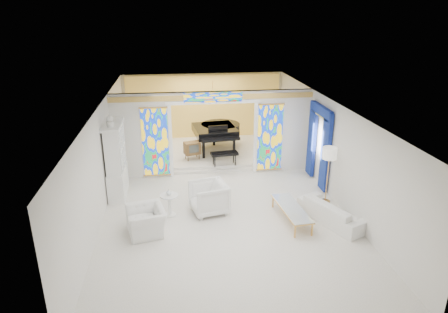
{
  "coord_description": "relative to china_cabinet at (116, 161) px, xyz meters",
  "views": [
    {
      "loc": [
        -1.38,
        -11.39,
        5.66
      ],
      "look_at": [
        0.15,
        0.2,
        1.3
      ],
      "focal_mm": 32.0,
      "sensor_mm": 36.0,
      "label": 1
    }
  ],
  "objects": [
    {
      "name": "wall_front",
      "position": [
        3.22,
        -6.6,
        0.33
      ],
      "size": [
        7.0,
        0.02,
        3.0
      ],
      "primitive_type": "cube",
      "color": "silver",
      "rests_on": "floor"
    },
    {
      "name": "tv_console",
      "position": [
        2.51,
        2.46,
        -0.55
      ],
      "size": [
        0.68,
        0.55,
        0.68
      ],
      "rotation": [
        0.0,
        0.0,
        0.29
      ],
      "color": "brown",
      "rests_on": "alcove_platform"
    },
    {
      "name": "china_cabinet",
      "position": [
        0.0,
        0.0,
        0.0
      ],
      "size": [
        0.56,
        1.46,
        2.72
      ],
      "color": "white",
      "rests_on": "floor"
    },
    {
      "name": "floor_lamp",
      "position": [
        6.42,
        -1.35,
        0.35
      ],
      "size": [
        0.51,
        0.51,
        1.78
      ],
      "rotation": [
        0.0,
        0.0,
        0.19
      ],
      "color": "gold",
      "rests_on": "floor"
    },
    {
      "name": "armchair_right",
      "position": [
        2.76,
        -1.54,
        -0.71
      ],
      "size": [
        1.2,
        1.18,
        0.92
      ],
      "primitive_type": "imported",
      "rotation": [
        0.0,
        0.0,
        -1.35
      ],
      "color": "white",
      "rests_on": "floor"
    },
    {
      "name": "stained_glass_left",
      "position": [
        1.19,
        1.29,
        0.13
      ],
      "size": [
        0.9,
        0.04,
        2.4
      ],
      "primitive_type": "cube",
      "color": "gold",
      "rests_on": "partition_wall"
    },
    {
      "name": "grand_piano",
      "position": [
        3.61,
        3.46,
        -0.16
      ],
      "size": [
        2.06,
        3.2,
        1.23
      ],
      "rotation": [
        0.0,
        0.0,
        0.11
      ],
      "color": "black",
      "rests_on": "alcove_platform"
    },
    {
      "name": "ceiling",
      "position": [
        3.22,
        -0.6,
        1.83
      ],
      "size": [
        7.0,
        12.0,
        0.02
      ],
      "primitive_type": "cube",
      "color": "white",
      "rests_on": "wall_back"
    },
    {
      "name": "floor",
      "position": [
        3.22,
        -0.6,
        -1.17
      ],
      "size": [
        12.0,
        12.0,
        0.0
      ],
      "primitive_type": "plane",
      "color": "white",
      "rests_on": "ground"
    },
    {
      "name": "blue_drapes",
      "position": [
        6.62,
        0.1,
        0.41
      ],
      "size": [
        0.14,
        1.85,
        2.65
      ],
      "color": "navy",
      "rests_on": "wall_right"
    },
    {
      "name": "wall_back",
      "position": [
        3.22,
        5.4,
        0.33
      ],
      "size": [
        7.0,
        0.02,
        3.0
      ],
      "primitive_type": "cube",
      "color": "silver",
      "rests_on": "floor"
    },
    {
      "name": "gold_curtain_back",
      "position": [
        3.22,
        5.28,
        0.33
      ],
      "size": [
        6.7,
        0.1,
        2.9
      ],
      "primitive_type": "cube",
      "color": "#E8C150",
      "rests_on": "wall_back"
    },
    {
      "name": "stained_glass_right",
      "position": [
        5.25,
        1.29,
        0.13
      ],
      "size": [
        0.9,
        0.04,
        2.4
      ],
      "primitive_type": "cube",
      "color": "gold",
      "rests_on": "partition_wall"
    },
    {
      "name": "alcove_platform",
      "position": [
        3.22,
        3.5,
        -1.08
      ],
      "size": [
        6.8,
        3.8,
        0.18
      ],
      "primitive_type": "cube",
      "color": "white",
      "rests_on": "floor"
    },
    {
      "name": "sofa",
      "position": [
        6.17,
        -2.54,
        -0.86
      ],
      "size": [
        1.61,
        2.25,
        0.61
      ],
      "primitive_type": "imported",
      "rotation": [
        0.0,
        0.0,
        2.0
      ],
      "color": "white",
      "rests_on": "floor"
    },
    {
      "name": "coffee_table",
      "position": [
        5.02,
        -2.36,
        -0.79
      ],
      "size": [
        0.74,
        1.91,
        0.42
      ],
      "rotation": [
        0.0,
        0.0,
        0.09
      ],
      "color": "white",
      "rests_on": "floor"
    },
    {
      "name": "armchair_left",
      "position": [
        1.01,
        -2.46,
        -0.82
      ],
      "size": [
        1.17,
        1.27,
        0.7
      ],
      "primitive_type": "imported",
      "rotation": [
        0.0,
        0.0,
        -1.34
      ],
      "color": "white",
      "rests_on": "floor"
    },
    {
      "name": "side_table",
      "position": [
        1.62,
        -1.6,
        -0.74
      ],
      "size": [
        0.59,
        0.59,
        0.65
      ],
      "rotation": [
        0.0,
        0.0,
        -0.14
      ],
      "color": "white",
      "rests_on": "floor"
    },
    {
      "name": "partition_wall",
      "position": [
        3.22,
        1.4,
        0.48
      ],
      "size": [
        7.0,
        0.22,
        3.0
      ],
      "color": "silver",
      "rests_on": "floor"
    },
    {
      "name": "stained_glass_transom",
      "position": [
        3.22,
        1.29,
        1.65
      ],
      "size": [
        2.0,
        0.04,
        0.34
      ],
      "primitive_type": "cube",
      "color": "gold",
      "rests_on": "partition_wall"
    },
    {
      "name": "wall_left",
      "position": [
        -0.28,
        -0.6,
        0.33
      ],
      "size": [
        0.02,
        12.0,
        3.0
      ],
      "primitive_type": "cube",
      "color": "silver",
      "rests_on": "floor"
    },
    {
      "name": "chandelier",
      "position": [
        3.42,
        3.4,
        1.38
      ],
      "size": [
        0.48,
        0.48,
        0.3
      ],
      "primitive_type": "cylinder",
      "color": "gold",
      "rests_on": "ceiling"
    },
    {
      "name": "vase",
      "position": [
        1.62,
        -1.6,
        -0.43
      ],
      "size": [
        0.21,
        0.21,
        0.17
      ],
      "primitive_type": "imported",
      "rotation": [
        0.0,
        0.0,
        -0.35
      ],
      "color": "silver",
      "rests_on": "side_table"
    },
    {
      "name": "wall_right",
      "position": [
        6.72,
        -0.6,
        0.33
      ],
      "size": [
        0.02,
        12.0,
        3.0
      ],
      "primitive_type": "cube",
      "color": "silver",
      "rests_on": "floor"
    }
  ]
}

